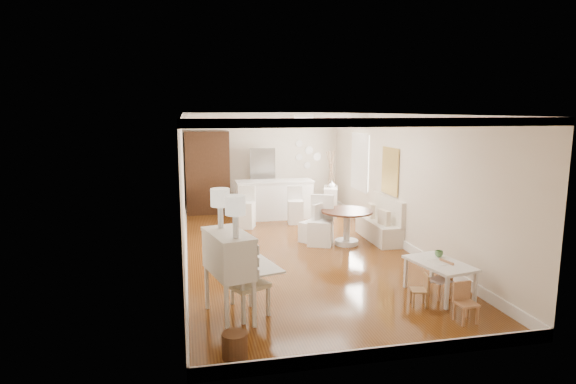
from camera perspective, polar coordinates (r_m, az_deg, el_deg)
name	(u,v)px	position (r m, az deg, el deg)	size (l,w,h in m)	color
room	(296,154)	(9.93, 0.91, 4.52)	(9.00, 9.04, 2.82)	brown
secretary_bureau	(229,275)	(6.81, -7.01, -9.80)	(0.96, 0.98, 1.23)	silver
gustavian_armchair	(247,283)	(6.92, -4.89, -10.69)	(0.55, 0.55, 0.95)	beige
wicker_basket	(235,345)	(5.96, -6.33, -17.61)	(0.31, 0.31, 0.31)	#57331B
kids_table	(439,279)	(8.02, 17.46, -9.77)	(0.65, 1.08, 0.54)	white
kids_chair_a	(419,290)	(7.54, 15.27, -11.10)	(0.24, 0.24, 0.50)	#A27749
kids_chair_b	(440,279)	(7.92, 17.54, -9.83)	(0.28, 0.28, 0.59)	tan
kids_chair_c	(466,303)	(7.17, 20.39, -12.22)	(0.27, 0.27, 0.56)	#AE784F
banquette	(379,218)	(10.93, 10.71, -3.09)	(0.52, 1.60, 0.98)	silver
dining_table	(347,227)	(10.47, 6.98, -4.20)	(1.11, 1.11, 0.76)	#4B2618
slip_chair_near	(321,221)	(10.37, 3.89, -3.41)	(0.50, 0.52, 1.06)	white
slip_chair_far	(312,222)	(10.60, 2.81, -3.62)	(0.42, 0.44, 0.88)	white
breakfast_counter	(274,200)	(12.85, -1.62, -0.90)	(2.05, 0.65, 1.03)	white
bar_stool_left	(246,207)	(11.87, -5.05, -1.81)	(0.41, 0.41, 1.03)	white
bar_stool_right	(295,205)	(12.28, 0.88, -1.58)	(0.38, 0.38, 0.95)	white
pantry_cabinet	(208,173)	(13.62, -9.52, 2.28)	(1.20, 0.60, 2.30)	#381E11
fridge	(275,180)	(13.84, -1.60, 1.49)	(0.75, 0.65, 1.80)	silver
sideboard	(331,201)	(13.36, 5.07, -1.07)	(0.36, 0.82, 0.78)	beige
pencil_cup	(439,254)	(8.19, 17.45, -7.00)	(0.13, 0.13, 0.10)	#558B51
branch_vase	(332,184)	(13.24, 5.23, 0.95)	(0.17, 0.17, 0.18)	white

